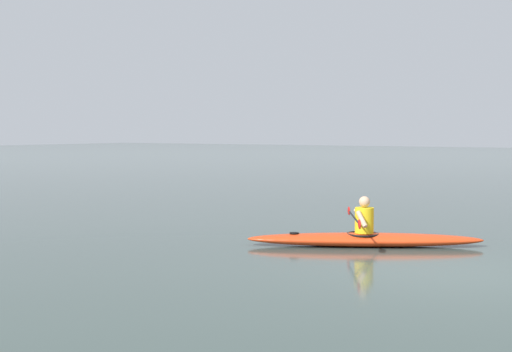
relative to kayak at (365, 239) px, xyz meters
name	(u,v)px	position (x,y,z in m)	size (l,w,h in m)	color
ground_plane	(439,272)	(-1.93, 1.62, -0.13)	(160.00, 160.00, 0.00)	#384742
kayak	(365,239)	(0.00, 0.00, 0.00)	(4.26, 2.81, 0.25)	red
kayaker	(363,218)	(0.03, 0.02, 0.42)	(1.22, 2.13, 0.70)	yellow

